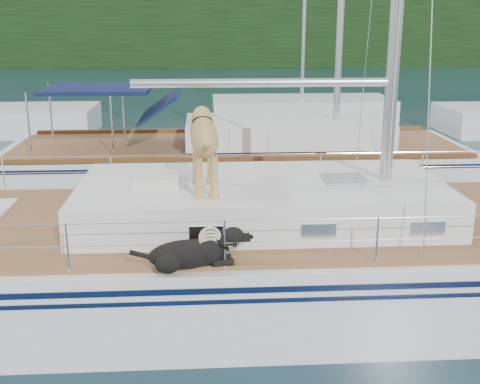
{
  "coord_description": "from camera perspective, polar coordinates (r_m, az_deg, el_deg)",
  "views": [
    {
      "loc": [
        -0.03,
        -8.28,
        4.06
      ],
      "look_at": [
        0.5,
        0.2,
        1.6
      ],
      "focal_mm": 45.0,
      "sensor_mm": 36.0,
      "label": 1
    }
  ],
  "objects": [
    {
      "name": "main_sailboat",
      "position": [
        8.94,
        -2.56,
        -6.07
      ],
      "size": [
        12.0,
        3.91,
        14.01
      ],
      "color": "white",
      "rests_on": "ground"
    },
    {
      "name": "tree_line",
      "position": [
        53.29,
        -3.65,
        14.99
      ],
      "size": [
        90.0,
        3.0,
        6.0
      ],
      "primitive_type": "cube",
      "color": "black",
      "rests_on": "ground"
    },
    {
      "name": "neighbor_sailboat",
      "position": [
        14.67,
        0.12,
        2.61
      ],
      "size": [
        11.0,
        3.5,
        13.3
      ],
      "color": "white",
      "rests_on": "ground"
    },
    {
      "name": "shore_bank",
      "position": [
        54.59,
        -3.6,
        12.5
      ],
      "size": [
        92.0,
        1.0,
        1.2
      ],
      "primitive_type": "cube",
      "color": "#595147",
      "rests_on": "ground"
    },
    {
      "name": "ground",
      "position": [
        9.23,
        -3.07,
        -9.99
      ],
      "size": [
        120.0,
        120.0,
        0.0
      ],
      "primitive_type": "plane",
      "color": "black",
      "rests_on": "ground"
    },
    {
      "name": "bg_boat_center",
      "position": [
        24.88,
        5.85,
        7.73
      ],
      "size": [
        7.2,
        3.0,
        11.65
      ],
      "color": "white",
      "rests_on": "ground"
    }
  ]
}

